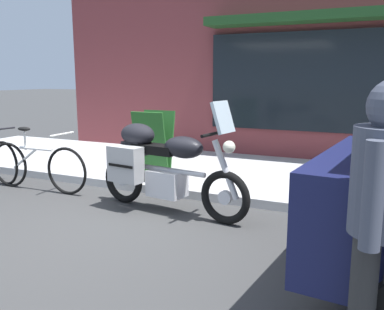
# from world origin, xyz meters

# --- Properties ---
(ground_plane) EXTENTS (80.00, 80.00, 0.00)m
(ground_plane) POSITION_xyz_m (0.00, 0.00, 0.00)
(ground_plane) COLOR #383838
(touring_motorcycle) EXTENTS (2.14, 0.66, 1.39)m
(touring_motorcycle) POSITION_xyz_m (0.29, 0.66, 0.60)
(touring_motorcycle) COLOR black
(touring_motorcycle) RESTS_ON ground_plane
(parked_bicycle) EXTENTS (1.76, 0.48, 0.93)m
(parked_bicycle) POSITION_xyz_m (-1.81, 0.74, 0.37)
(parked_bicycle) COLOR black
(parked_bicycle) RESTS_ON ground_plane
(sandwich_board_sign) EXTENTS (0.55, 0.42, 1.00)m
(sandwich_board_sign) POSITION_xyz_m (-0.52, 1.90, 0.62)
(sandwich_board_sign) COLOR #1E511E
(sandwich_board_sign) RESTS_ON sidewalk_curb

